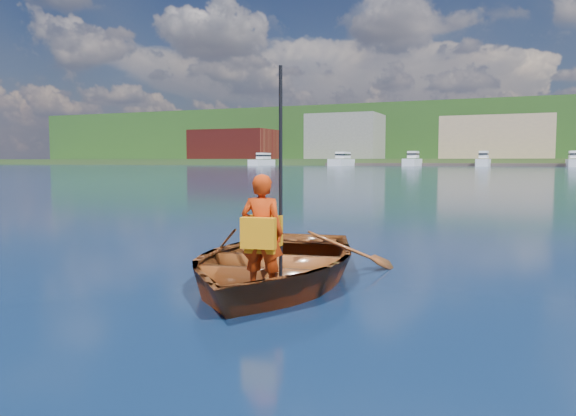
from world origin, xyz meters
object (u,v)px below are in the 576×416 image
at_px(child_paddler, 262,232).
at_px(dock, 546,165).
at_px(rowboat, 273,262).
at_px(marina_yachts, 522,161).

distance_m(child_paddler, dock, 149.71).
xyz_separation_m(rowboat, dock, (7.06, 148.69, 0.17)).
xyz_separation_m(rowboat, marina_yachts, (1.67, 144.01, 1.16)).
height_order(dock, marina_yachts, marina_yachts).
bearing_deg(dock, child_paddler, -92.60).
bearing_deg(rowboat, marina_yachts, 89.33).
distance_m(dock, marina_yachts, 7.20).
bearing_deg(child_paddler, marina_yachts, 89.45).
relative_size(rowboat, child_paddler, 1.82).
bearing_deg(child_paddler, rowboat, 108.08).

